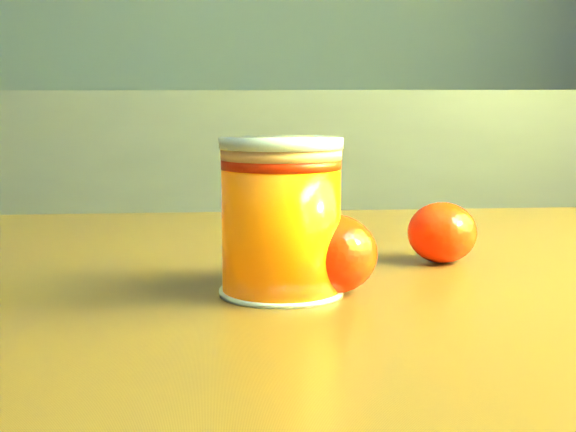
{
  "coord_description": "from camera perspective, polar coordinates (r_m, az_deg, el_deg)",
  "views": [
    {
      "loc": [
        0.97,
        -0.42,
        0.88
      ],
      "look_at": [
        0.94,
        0.13,
        0.8
      ],
      "focal_mm": 50.0,
      "sensor_mm": 36.0,
      "label": 1
    }
  ],
  "objects": [
    {
      "name": "orange_back",
      "position": [
        0.67,
        10.9,
        -1.17
      ],
      "size": [
        0.07,
        0.07,
        0.05
      ],
      "primitive_type": "ellipsoid",
      "rotation": [
        0.0,
        0.0,
        -0.31
      ],
      "color": "#FF2505",
      "rests_on": "table"
    },
    {
      "name": "table",
      "position": [
        0.65,
        2.02,
        -12.15
      ],
      "size": [
        1.1,
        0.85,
        0.75
      ],
      "rotation": [
        0.0,
        0.0,
        0.17
      ],
      "color": "brown",
      "rests_on": "ground"
    },
    {
      "name": "orange_front",
      "position": [
        0.59,
        -1.39,
        -2.01
      ],
      "size": [
        0.08,
        0.08,
        0.06
      ],
      "primitive_type": "ellipsoid",
      "rotation": [
        0.0,
        0.0,
        -0.26
      ],
      "color": "#FF2505",
      "rests_on": "table"
    },
    {
      "name": "orange_extra",
      "position": [
        0.55,
        3.17,
        -2.7
      ],
      "size": [
        0.08,
        0.08,
        0.05
      ],
      "primitive_type": "ellipsoid",
      "rotation": [
        0.0,
        0.0,
        -0.33
      ],
      "color": "#FF2505",
      "rests_on": "table"
    },
    {
      "name": "juice_glass",
      "position": [
        0.55,
        -0.49,
        -0.12
      ],
      "size": [
        0.08,
        0.08,
        0.11
      ],
      "rotation": [
        0.0,
        0.0,
        0.34
      ],
      "color": "#FF6B05",
      "rests_on": "table"
    }
  ]
}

